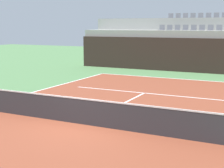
{
  "coord_description": "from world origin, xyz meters",
  "views": [
    {
      "loc": [
        6.26,
        -10.16,
        3.55
      ],
      "look_at": [
        0.26,
        2.0,
        1.2
      ],
      "focal_mm": 54.38,
      "sensor_mm": 36.0,
      "label": 1
    }
  ],
  "objects": [
    {
      "name": "ground_plane",
      "position": [
        0.0,
        0.0,
        0.0
      ],
      "size": [
        80.0,
        80.0,
        0.0
      ],
      "primitive_type": "plane",
      "color": "#477042"
    },
    {
      "name": "court_surface",
      "position": [
        0.0,
        0.0,
        0.01
      ],
      "size": [
        11.0,
        24.0,
        0.01
      ],
      "primitive_type": "cube",
      "color": "brown",
      "rests_on": "ground_plane"
    },
    {
      "name": "baseline_far",
      "position": [
        0.0,
        11.95,
        0.01
      ],
      "size": [
        11.0,
        0.1,
        0.0
      ],
      "primitive_type": "cube",
      "color": "white",
      "rests_on": "court_surface"
    },
    {
      "name": "service_line_far",
      "position": [
        0.0,
        6.4,
        0.01
      ],
      "size": [
        8.26,
        0.1,
        0.0
      ],
      "primitive_type": "cube",
      "color": "white",
      "rests_on": "court_surface"
    },
    {
      "name": "centre_service_line",
      "position": [
        0.0,
        3.2,
        0.01
      ],
      "size": [
        0.1,
        6.4,
        0.0
      ],
      "primitive_type": "cube",
      "color": "white",
      "rests_on": "court_surface"
    },
    {
      "name": "back_wall",
      "position": [
        0.0,
        15.69,
        1.3
      ],
      "size": [
        18.47,
        0.3,
        2.61
      ],
      "primitive_type": "cube",
      "color": "#33231E",
      "rests_on": "ground_plane"
    },
    {
      "name": "stands_tier_lower",
      "position": [
        0.0,
        17.04,
        1.59
      ],
      "size": [
        18.47,
        2.4,
        3.17
      ],
      "primitive_type": "cube",
      "color": "#9E9E99",
      "rests_on": "ground_plane"
    },
    {
      "name": "stands_tier_upper",
      "position": [
        0.0,
        19.44,
        2.09
      ],
      "size": [
        18.47,
        2.4,
        4.18
      ],
      "primitive_type": "cube",
      "color": "#9E9E99",
      "rests_on": "ground_plane"
    },
    {
      "name": "seating_row_lower",
      "position": [
        0.0,
        17.14,
        3.3
      ],
      "size": [
        5.69,
        0.44,
        0.44
      ],
      "color": "slate",
      "rests_on": "stands_tier_lower"
    },
    {
      "name": "seating_row_upper",
      "position": [
        0.0,
        19.54,
        4.3
      ],
      "size": [
        5.69,
        0.44,
        0.44
      ],
      "color": "slate",
      "rests_on": "stands_tier_upper"
    },
    {
      "name": "tennis_net",
      "position": [
        0.0,
        0.0,
        0.51
      ],
      "size": [
        11.08,
        0.08,
        1.07
      ],
      "color": "black",
      "rests_on": "court_surface"
    }
  ]
}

